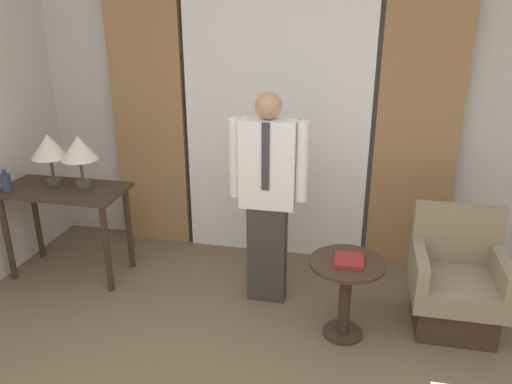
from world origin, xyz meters
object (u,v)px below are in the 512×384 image
object	(u,v)px
bottle_near_edge	(6,182)
table_lamp_right	(79,149)
person	(268,193)
desk	(65,204)
table_lamp_left	(49,147)
book	(349,260)
armchair	(455,286)
side_table	(346,286)

from	to	relation	value
bottle_near_edge	table_lamp_right	bearing A→B (deg)	25.12
person	desk	bearing A→B (deg)	179.03
desk	table_lamp_left	size ratio (longest dim) A/B	2.39
table_lamp_left	table_lamp_right	world-z (taller)	same
person	book	size ratio (longest dim) A/B	7.93
table_lamp_left	table_lamp_right	distance (m)	0.27
table_lamp_right	bottle_near_edge	size ratio (longest dim) A/B	2.23
bottle_near_edge	armchair	xyz separation A→B (m)	(3.47, 0.06, -0.54)
table_lamp_right	person	bearing A→B (deg)	-4.37
table_lamp_right	armchair	distance (m)	3.05
table_lamp_right	book	distance (m)	2.30
table_lamp_left	side_table	bearing A→B (deg)	-11.02
desk	person	size ratio (longest dim) A/B	0.62
table_lamp_right	armchair	bearing A→B (deg)	-3.69
desk	side_table	world-z (taller)	desk
armchair	book	size ratio (longest dim) A/B	4.14
book	person	bearing A→B (deg)	149.39
desk	side_table	xyz separation A→B (m)	(2.32, -0.39, -0.25)
desk	table_lamp_right	size ratio (longest dim) A/B	2.39
table_lamp_left	armchair	world-z (taller)	table_lamp_left
armchair	book	distance (m)	0.86
armchair	side_table	bearing A→B (deg)	-159.28
table_lamp_left	person	xyz separation A→B (m)	(1.84, -0.12, -0.20)
bottle_near_edge	side_table	bearing A→B (deg)	-4.85
table_lamp_right	person	size ratio (longest dim) A/B	0.26
person	armchair	bearing A→B (deg)	-2.91
table_lamp_left	book	distance (m)	2.56
person	armchair	size ratio (longest dim) A/B	1.92
bottle_near_edge	side_table	distance (m)	2.76
table_lamp_right	desk	bearing A→B (deg)	-145.86
bottle_near_edge	person	world-z (taller)	person
table_lamp_right	book	bearing A→B (deg)	-12.56
desk	bottle_near_edge	xyz separation A→B (m)	(-0.39, -0.16, 0.22)
table_lamp_left	bottle_near_edge	distance (m)	0.43
table_lamp_left	book	size ratio (longest dim) A/B	2.06
table_lamp_right	book	xyz separation A→B (m)	(2.19, -0.49, -0.50)
armchair	table_lamp_right	bearing A→B (deg)	176.31
desk	table_lamp_right	xyz separation A→B (m)	(0.13, 0.09, 0.45)
table_lamp_left	armchair	distance (m)	3.31
table_lamp_right	person	distance (m)	1.59
bottle_near_edge	desk	bearing A→B (deg)	21.67
side_table	table_lamp_right	bearing A→B (deg)	167.66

